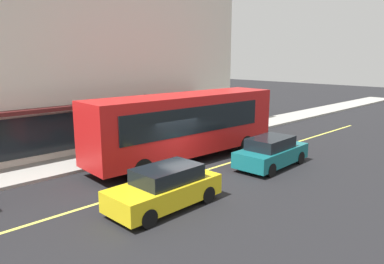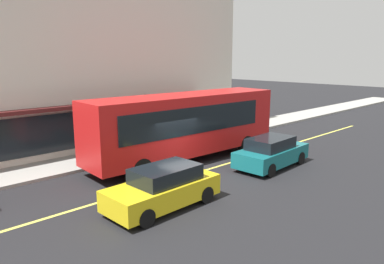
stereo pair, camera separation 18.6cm
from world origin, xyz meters
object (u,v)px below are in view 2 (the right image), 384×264
object	(u,v)px
bus	(186,123)
car_teal	(271,152)
car_yellow	(163,188)
pedestrian_near_storefront	(151,128)
traffic_light	(149,109)

from	to	relation	value
bus	car_teal	world-z (taller)	bus
bus	car_yellow	xyz separation A→B (m)	(-4.77, -3.98, -1.24)
car_teal	car_yellow	size ratio (longest dim) A/B	1.01
pedestrian_near_storefront	car_teal	bearing A→B (deg)	-78.77
bus	car_teal	size ratio (longest dim) A/B	2.56
car_teal	traffic_light	bearing A→B (deg)	113.77
pedestrian_near_storefront	car_yellow	bearing A→B (deg)	-124.35
pedestrian_near_storefront	bus	bearing A→B (deg)	-99.69
traffic_light	pedestrian_near_storefront	bearing A→B (deg)	51.14
car_teal	car_yellow	world-z (taller)	same
car_yellow	pedestrian_near_storefront	bearing A→B (deg)	55.65
car_teal	pedestrian_near_storefront	xyz separation A→B (m)	(-1.55, 7.82, 0.35)
traffic_light	pedestrian_near_storefront	world-z (taller)	traffic_light
bus	car_yellow	bearing A→B (deg)	-140.17
bus	car_yellow	world-z (taller)	bus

